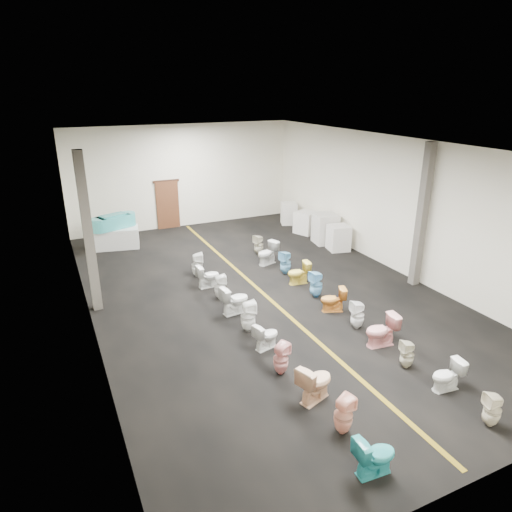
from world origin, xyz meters
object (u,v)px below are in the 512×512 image
object	(u,v)px
toilet_right_0	(492,410)
toilet_left_5	(248,316)
appliance_crate_c	(306,222)
toilet_left_2	(315,382)
toilet_left_0	(375,455)
toilet_right_6	(316,284)
toilet_right_1	(447,376)
toilet_left_9	(197,265)
toilet_right_10	(259,245)
display_table	(115,238)
toilet_left_7	(220,287)
toilet_right_7	(299,273)
toilet_right_2	(407,354)
toilet_right_5	(333,300)
toilet_left_3	(281,359)
toilet_left_8	(208,276)
bathtub	(113,221)
appliance_crate_a	(338,238)
appliance_crate_b	(325,229)
toilet_right_9	(267,253)
toilet_left_1	(344,415)
toilet_right_4	(358,315)
toilet_right_8	(285,262)
toilet_left_6	(235,300)
appliance_crate_d	(289,213)
toilet_left_4	(266,336)
toilet_right_3	(381,331)

from	to	relation	value
toilet_right_0	toilet_left_5	bearing A→B (deg)	-137.41
appliance_crate_c	toilet_left_2	distance (m)	11.30
toilet_left_0	toilet_right_6	distance (m)	6.73
toilet_left_5	toilet_right_1	xyz separation A→B (m)	(2.76, -4.01, -0.08)
toilet_left_9	toilet_right_10	world-z (taller)	toilet_left_9
display_table	toilet_left_7	world-z (taller)	display_table
toilet_left_0	toilet_right_7	bearing A→B (deg)	-17.36
toilet_right_2	toilet_right_5	world-z (taller)	toilet_right_5
toilet_left_3	toilet_right_0	xyz separation A→B (m)	(2.80, -3.14, -0.02)
toilet_left_8	toilet_right_2	distance (m)	6.64
toilet_left_0	toilet_right_1	size ratio (longest dim) A/B	1.07
bathtub	appliance_crate_a	bearing A→B (deg)	-48.81
appliance_crate_b	toilet_right_9	bearing A→B (deg)	-160.51
toilet_left_1	toilet_left_8	size ratio (longest dim) A/B	1.04
appliance_crate_c	toilet_right_4	world-z (taller)	appliance_crate_c
appliance_crate_b	toilet_left_2	size ratio (longest dim) A/B	1.45
bathtub	toilet_left_2	size ratio (longest dim) A/B	2.14
toilet_left_3	toilet_right_4	distance (m)	2.93
toilet_right_2	toilet_right_7	world-z (taller)	toilet_right_7
toilet_right_2	toilet_right_8	world-z (taller)	toilet_right_8
appliance_crate_b	toilet_left_8	xyz separation A→B (m)	(-5.76, -2.10, -0.23)
toilet_left_6	toilet_right_10	world-z (taller)	toilet_left_6
appliance_crate_d	toilet_right_0	xyz separation A→B (m)	(-3.07, -13.39, -0.14)
appliance_crate_b	toilet_left_3	xyz separation A→B (m)	(-5.87, -7.22, -0.22)
display_table	appliance_crate_b	size ratio (longest dim) A/B	1.48
appliance_crate_a	toilet_right_5	world-z (taller)	appliance_crate_a
toilet_left_6	toilet_right_7	size ratio (longest dim) A/B	1.11
toilet_left_2	toilet_right_6	bearing A→B (deg)	-51.36
toilet_left_7	toilet_right_5	size ratio (longest dim) A/B	1.06
toilet_left_8	bathtub	bearing A→B (deg)	19.02
toilet_left_0	toilet_left_6	xyz separation A→B (m)	(0.11, 6.22, 0.04)
toilet_left_6	toilet_right_5	distance (m)	2.77
toilet_right_0	toilet_right_2	xyz separation A→B (m)	(-0.11, 2.14, -0.01)
bathtub	toilet_left_5	size ratio (longest dim) A/B	2.10
display_table	toilet_right_0	world-z (taller)	display_table
toilet_left_8	toilet_right_7	size ratio (longest dim) A/B	1.00
toilet_right_9	toilet_right_4	bearing A→B (deg)	-17.17
appliance_crate_b	toilet_left_6	xyz separation A→B (m)	(-5.68, -4.12, -0.19)
bathtub	toilet_right_10	world-z (taller)	bathtub
toilet_left_6	toilet_left_8	world-z (taller)	toilet_left_6
toilet_right_8	toilet_right_9	bearing A→B (deg)	168.36
appliance_crate_b	toilet_right_0	distance (m)	10.81
bathtub	toilet_left_8	xyz separation A→B (m)	(2.05, -5.12, -0.70)
toilet_left_0	toilet_left_5	size ratio (longest dim) A/B	0.87
toilet_left_2	toilet_right_9	world-z (taller)	toilet_left_2
appliance_crate_b	toilet_left_0	world-z (taller)	appliance_crate_b
appliance_crate_c	toilet_right_0	xyz separation A→B (m)	(-3.07, -11.83, -0.12)
toilet_left_4	toilet_right_0	size ratio (longest dim) A/B	0.95
bathtub	toilet_right_4	size ratio (longest dim) A/B	2.28
toilet_left_3	toilet_right_3	distance (m)	2.77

